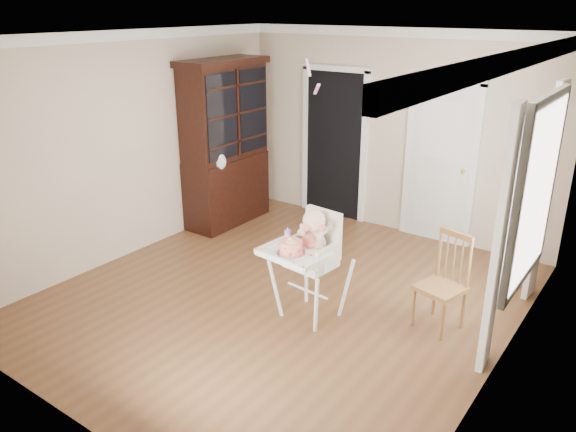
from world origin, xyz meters
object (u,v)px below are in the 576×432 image
Objects in this scene: cake at (291,247)px; china_cabinet at (225,144)px; sippy_cup at (288,236)px; high_chair at (311,254)px; dining_chair at (442,285)px.

china_cabinet reaches higher than cake.
sippy_cup is 0.07× the size of china_cabinet.
sippy_cup is (-0.23, -0.07, 0.16)m from high_chair.
dining_chair is at bearing -14.84° from china_cabinet.
cake is at bearing -36.81° from china_cabinet.
sippy_cup is at bearing 132.61° from cake.
sippy_cup is 2.75m from china_cabinet.
china_cabinet is at bearing 179.74° from dining_chair.
china_cabinet is (-2.21, 1.60, 0.30)m from sippy_cup.
high_chair is 2.92m from china_cabinet.
sippy_cup is at bearing -35.77° from china_cabinet.
high_chair is 1.17× the size of dining_chair.
dining_chair reaches higher than sippy_cup.
high_chair reaches higher than dining_chair.
sippy_cup is 1.56m from dining_chair.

